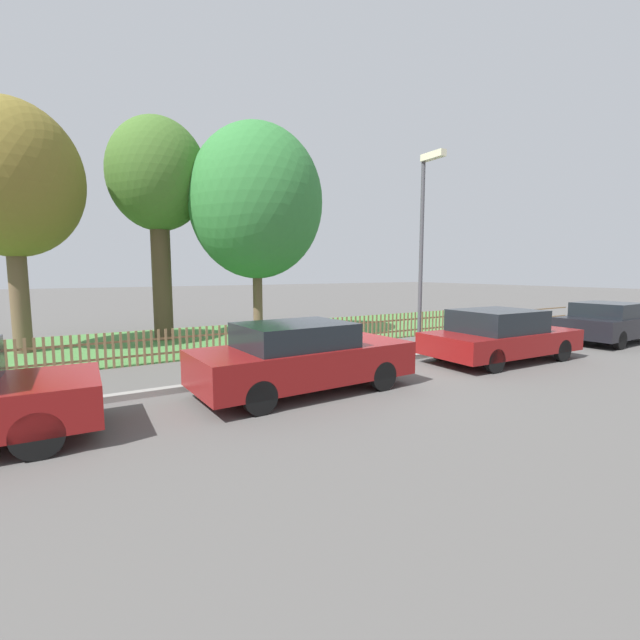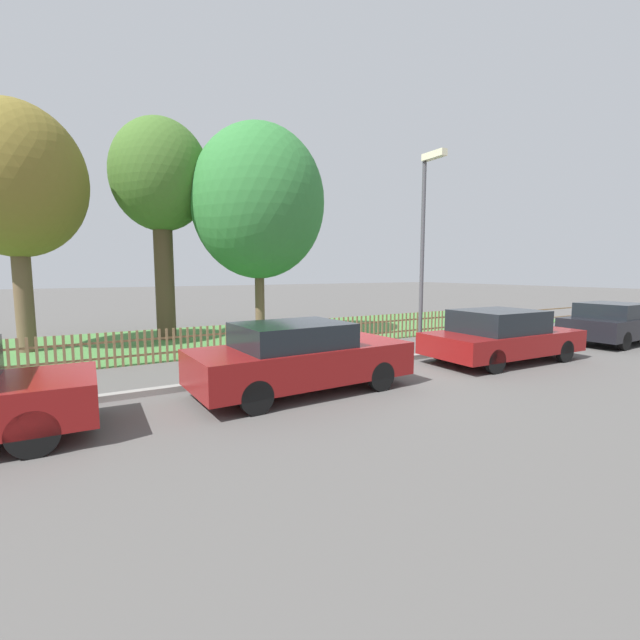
# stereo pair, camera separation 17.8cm
# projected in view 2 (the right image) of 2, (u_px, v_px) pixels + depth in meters

# --- Properties ---
(ground_plane) EXTENTS (120.00, 120.00, 0.00)m
(ground_plane) POSITION_uv_depth(u_px,v_px,m) (335.00, 371.00, 10.14)
(ground_plane) COLOR #565451
(kerb_stone) EXTENTS (30.15, 0.20, 0.12)m
(kerb_stone) POSITION_uv_depth(u_px,v_px,m) (333.00, 368.00, 10.22)
(kerb_stone) COLOR gray
(kerb_stone) RESTS_ON ground
(grass_strip) EXTENTS (30.15, 6.70, 0.01)m
(grass_strip) POSITION_uv_depth(u_px,v_px,m) (243.00, 336.00, 15.59)
(grass_strip) COLOR #477F3D
(grass_strip) RESTS_ON ground
(park_fence) EXTENTS (30.15, 0.05, 0.89)m
(park_fence) POSITION_uv_depth(u_px,v_px,m) (281.00, 336.00, 12.68)
(park_fence) COLOR olive
(park_fence) RESTS_ON ground
(parked_car_black_saloon) EXTENTS (4.35, 1.93, 1.37)m
(parked_car_black_saloon) POSITION_uv_depth(u_px,v_px,m) (300.00, 357.00, 8.33)
(parked_car_black_saloon) COLOR maroon
(parked_car_black_saloon) RESTS_ON ground
(parked_car_navy_estate) EXTENTS (4.32, 1.99, 1.36)m
(parked_car_navy_estate) POSITION_uv_depth(u_px,v_px,m) (501.00, 336.00, 11.13)
(parked_car_navy_estate) COLOR maroon
(parked_car_navy_estate) RESTS_ON ground
(parked_car_red_compact) EXTENTS (3.81, 1.92, 1.33)m
(parked_car_red_compact) POSITION_uv_depth(u_px,v_px,m) (613.00, 323.00, 13.95)
(parked_car_red_compact) COLOR black
(parked_car_red_compact) RESTS_ON ground
(covered_motorcycle) EXTENTS (1.88, 0.90, 1.01)m
(covered_motorcycle) POSITION_uv_depth(u_px,v_px,m) (279.00, 343.00, 10.31)
(covered_motorcycle) COLOR black
(covered_motorcycle) RESTS_ON ground
(tree_nearest_kerb) EXTENTS (3.75, 3.75, 7.06)m
(tree_nearest_kerb) POSITION_uv_depth(u_px,v_px,m) (15.00, 181.00, 11.99)
(tree_nearest_kerb) COLOR brown
(tree_nearest_kerb) RESTS_ON ground
(tree_behind_motorcycle) EXTENTS (3.21, 3.21, 7.39)m
(tree_behind_motorcycle) POSITION_uv_depth(u_px,v_px,m) (161.00, 180.00, 14.28)
(tree_behind_motorcycle) COLOR brown
(tree_behind_motorcycle) RESTS_ON ground
(tree_mid_park) EXTENTS (4.54, 4.54, 7.32)m
(tree_mid_park) POSITION_uv_depth(u_px,v_px,m) (258.00, 202.00, 14.67)
(tree_mid_park) COLOR brown
(tree_mid_park) RESTS_ON ground
(street_lamp) EXTENTS (0.20, 0.79, 5.52)m
(street_lamp) POSITION_uv_depth(u_px,v_px,m) (425.00, 230.00, 11.81)
(street_lamp) COLOR #47474C
(street_lamp) RESTS_ON ground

